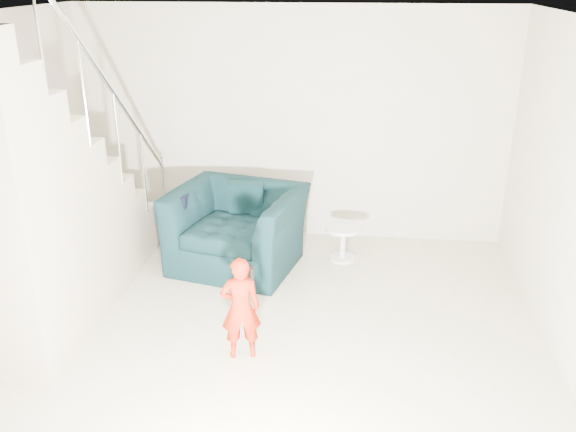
{
  "coord_description": "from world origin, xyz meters",
  "views": [
    {
      "loc": [
        0.78,
        -4.14,
        3.02
      ],
      "look_at": [
        0.15,
        1.2,
        0.85
      ],
      "focal_mm": 38.0,
      "sensor_mm": 36.0,
      "label": 1
    }
  ],
  "objects_px": {
    "toddler": "(241,308)",
    "side_table": "(343,237)",
    "staircase": "(39,222)",
    "armchair": "(237,228)"
  },
  "relations": [
    {
      "from": "toddler",
      "to": "staircase",
      "type": "xyz_separation_m",
      "value": [
        -1.88,
        0.43,
        0.49
      ]
    },
    {
      "from": "side_table",
      "to": "staircase",
      "type": "xyz_separation_m",
      "value": [
        -2.66,
        -1.52,
        0.68
      ]
    },
    {
      "from": "staircase",
      "to": "toddler",
      "type": "bearing_deg",
      "value": -12.8
    },
    {
      "from": "armchair",
      "to": "staircase",
      "type": "distance_m",
      "value": 2.05
    },
    {
      "from": "side_table",
      "to": "staircase",
      "type": "height_order",
      "value": "staircase"
    },
    {
      "from": "armchair",
      "to": "toddler",
      "type": "distance_m",
      "value": 1.74
    },
    {
      "from": "armchair",
      "to": "side_table",
      "type": "bearing_deg",
      "value": 25.0
    },
    {
      "from": "toddler",
      "to": "side_table",
      "type": "distance_m",
      "value": 2.1
    },
    {
      "from": "armchair",
      "to": "toddler",
      "type": "height_order",
      "value": "toddler"
    },
    {
      "from": "armchair",
      "to": "staircase",
      "type": "height_order",
      "value": "staircase"
    }
  ]
}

